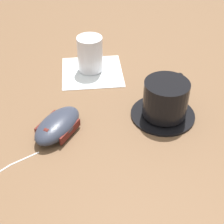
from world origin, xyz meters
name	(u,v)px	position (x,y,z in m)	size (l,w,h in m)	color
ground_plane	(104,90)	(0.00, 0.00, 0.00)	(3.00, 3.00, 0.00)	brown
saucer	(163,114)	(0.13, 0.08, 0.00)	(0.13, 0.13, 0.01)	black
coffee_cup	(166,98)	(0.13, 0.08, 0.05)	(0.09, 0.11, 0.07)	black
computer_mouse	(58,125)	(0.10, -0.13, 0.02)	(0.13, 0.13, 0.04)	#2D3342
napkin_under_glass	(93,72)	(-0.08, 0.00, 0.00)	(0.15, 0.15, 0.00)	white
drinking_glass	(91,54)	(-0.09, 0.00, 0.05)	(0.06, 0.06, 0.09)	silver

